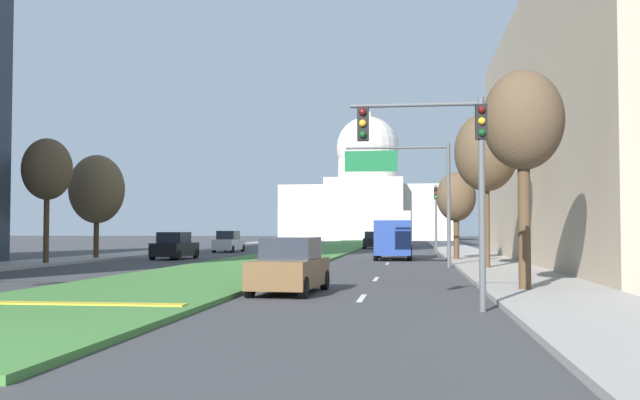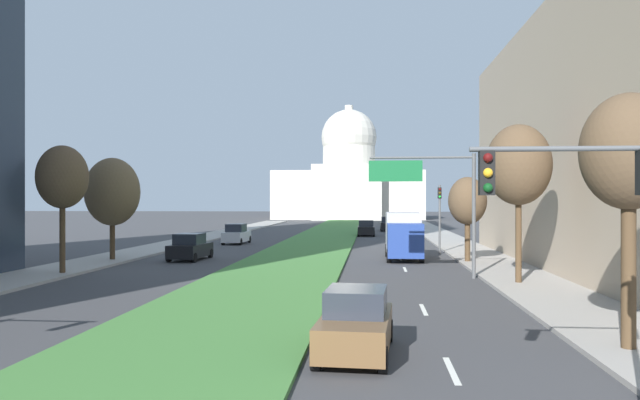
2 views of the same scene
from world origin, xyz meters
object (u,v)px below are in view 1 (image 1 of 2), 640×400
at_px(street_tree_right_near, 523,123).
at_px(sedan_midblock, 175,247).
at_px(traffic_light_near_right, 446,155).
at_px(traffic_light_far_right, 436,211).
at_px(capitol_building, 367,197).
at_px(street_tree_left_mid, 47,170).
at_px(overhead_guide_sign, 409,179).
at_px(sedan_lead_stopped, 290,267).
at_px(sedan_very_far, 400,239).
at_px(street_tree_right_far, 456,198).
at_px(box_truck_delivery, 394,234).
at_px(sedan_distant, 229,242).
at_px(sedan_far_horizon, 373,241).
at_px(street_tree_left_far, 97,189).
at_px(street_tree_right_mid, 486,153).

distance_m(street_tree_right_near, sedan_midblock, 30.92).
bearing_deg(traffic_light_near_right, traffic_light_far_right, 88.63).
bearing_deg(capitol_building, street_tree_left_mid, -96.53).
bearing_deg(overhead_guide_sign, street_tree_right_near, -76.82).
distance_m(street_tree_right_near, sedan_lead_stopped, 8.52).
xyz_separation_m(capitol_building, sedan_very_far, (7.09, -52.04, -7.21)).
bearing_deg(traffic_light_near_right, sedan_midblock, 119.69).
relative_size(street_tree_right_far, box_truck_delivery, 0.87).
xyz_separation_m(sedan_distant, sedan_very_far, (14.52, 24.68, 0.00)).
relative_size(traffic_light_far_right, sedan_far_horizon, 1.18).
height_order(capitol_building, street_tree_right_near, capitol_building).
bearing_deg(sedan_distant, sedan_very_far, 59.52).
bearing_deg(sedan_midblock, traffic_light_near_right, -60.31).
bearing_deg(street_tree_right_near, street_tree_left_far, 136.93).
relative_size(traffic_light_far_right, street_tree_right_mid, 0.68).
relative_size(capitol_building, sedan_distant, 7.18).
bearing_deg(box_truck_delivery, traffic_light_near_right, -86.11).
bearing_deg(traffic_light_far_right, sedan_far_horizon, 104.21).
bearing_deg(street_tree_right_far, sedan_far_horizon, 102.95).
bearing_deg(sedan_very_far, traffic_light_far_right, -84.74).
bearing_deg(capitol_building, sedan_distant, -95.54).
xyz_separation_m(traffic_light_far_right, street_tree_right_mid, (1.91, -16.91, 2.42)).
bearing_deg(street_tree_right_mid, sedan_distant, 126.82).
height_order(sedan_distant, box_truck_delivery, box_truck_delivery).
relative_size(street_tree_right_mid, box_truck_delivery, 1.20).
bearing_deg(sedan_distant, street_tree_right_mid, -53.18).
relative_size(street_tree_right_mid, sedan_distant, 1.76).
relative_size(sedan_lead_stopped, sedan_very_far, 1.01).
distance_m(traffic_light_far_right, box_truck_delivery, 5.58).
bearing_deg(street_tree_right_mid, traffic_light_far_right, 96.45).
xyz_separation_m(street_tree_right_far, sedan_lead_stopped, (-6.51, -23.88, -3.17)).
bearing_deg(traffic_light_near_right, street_tree_right_near, 63.29).
bearing_deg(sedan_lead_stopped, traffic_light_far_right, 79.90).
relative_size(sedan_lead_stopped, sedan_midblock, 0.99).
bearing_deg(traffic_light_far_right, street_tree_right_near, -86.65).
relative_size(overhead_guide_sign, sedan_lead_stopped, 1.52).
height_order(street_tree_left_far, sedan_distant, street_tree_left_far).
bearing_deg(sedan_distant, street_tree_right_far, -40.63).
distance_m(traffic_light_near_right, sedan_far_horizon, 58.34).
height_order(capitol_building, sedan_lead_stopped, capitol_building).
height_order(street_tree_right_mid, sedan_midblock, street_tree_right_mid).
height_order(street_tree_right_near, sedan_midblock, street_tree_right_near).
xyz_separation_m(street_tree_left_mid, sedan_lead_stopped, (16.30, -15.66, -4.47)).
distance_m(sedan_distant, sedan_very_far, 28.63).
height_order(capitol_building, overhead_guide_sign, capitol_building).
height_order(overhead_guide_sign, sedan_far_horizon, overhead_guide_sign).
distance_m(street_tree_right_near, box_truck_delivery, 26.21).
distance_m(street_tree_right_mid, box_truck_delivery, 13.96).
xyz_separation_m(sedan_lead_stopped, sedan_midblock, (-11.93, 24.58, 0.03)).
bearing_deg(sedan_very_far, capitol_building, 97.75).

